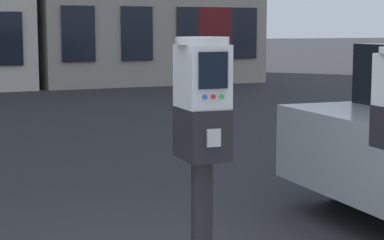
{
  "coord_description": "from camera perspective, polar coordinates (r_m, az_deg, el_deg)",
  "views": [
    {
      "loc": [
        -1.19,
        -2.81,
        1.56
      ],
      "look_at": [
        -0.04,
        -0.21,
        1.18
      ],
      "focal_mm": 64.41,
      "sensor_mm": 36.0,
      "label": 1
    }
  ],
  "objects": [
    {
      "name": "parking_meter_twin_adjacent",
      "position": [
        2.79,
        0.84,
        -1.98
      ],
      "size": [
        0.23,
        0.26,
        1.38
      ],
      "rotation": [
        0.0,
        0.0,
        -1.63
      ],
      "color": "black",
      "rests_on": "sidewalk_slab"
    }
  ]
}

